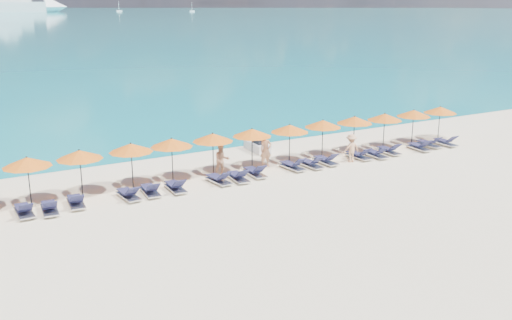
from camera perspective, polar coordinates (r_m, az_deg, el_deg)
ground at (r=25.81m, az=3.32°, el=-4.11°), size 1400.00×1400.00×0.00m
sailboat_near at (r=583.54m, az=-6.43°, el=14.60°), size 5.13×1.71×9.41m
sailboat_far at (r=608.65m, az=-13.53°, el=14.33°), size 5.61×1.87×10.29m
jetski at (r=34.26m, az=0.14°, el=1.41°), size 0.94×2.20×0.77m
beachgoer_a at (r=30.88m, az=0.98°, el=0.99°), size 0.69×0.47×1.84m
beachgoer_b at (r=29.27m, az=-3.44°, el=-0.01°), size 0.88×0.59×1.68m
beachgoer_c at (r=32.24m, az=9.49°, el=1.17°), size 1.06×0.54×1.60m
umbrella_2 at (r=26.42m, az=-21.93°, el=-0.19°), size 2.10×2.10×2.28m
umbrella_3 at (r=26.91m, az=-17.24°, el=0.51°), size 2.10×2.10×2.28m
umbrella_4 at (r=27.56m, az=-12.40°, el=1.20°), size 2.10×2.10×2.28m
umbrella_5 at (r=28.21m, az=-8.44°, el=1.72°), size 2.10×2.10×2.28m
umbrella_6 at (r=29.09m, az=-4.35°, el=2.26°), size 2.10×2.10×2.28m
umbrella_7 at (r=30.10m, az=-0.40°, el=2.76°), size 2.10×2.10×2.28m
umbrella_8 at (r=31.15m, az=3.40°, el=3.17°), size 2.10×2.10×2.28m
umbrella_9 at (r=32.54m, az=6.71°, el=3.62°), size 2.10×2.10×2.28m
umbrella_10 at (r=33.88m, az=9.83°, el=3.97°), size 2.10×2.10×2.28m
umbrella_11 at (r=35.13m, az=12.75°, el=4.22°), size 2.10×2.10×2.28m
umbrella_12 at (r=36.77m, az=15.50°, el=4.53°), size 2.10×2.10×2.28m
umbrella_13 at (r=38.45m, az=17.95°, el=4.79°), size 2.10×2.10×2.28m
lounger_3 at (r=25.86m, az=-22.17°, el=-4.69°), size 0.65×1.71×0.66m
lounger_4 at (r=25.79m, az=-19.94°, el=-4.52°), size 0.76×1.75×0.66m
lounger_5 at (r=26.23m, az=-17.56°, el=-3.97°), size 0.75×1.74×0.66m
lounger_6 at (r=26.58m, az=-12.62°, el=-3.35°), size 0.75×1.74×0.66m
lounger_7 at (r=26.94m, az=-10.52°, el=-2.98°), size 0.75×1.74×0.66m
lounger_8 at (r=27.27m, az=-8.05°, el=-2.64°), size 0.68×1.72×0.66m
lounger_9 at (r=28.20m, az=-3.74°, el=-1.91°), size 0.78×1.75×0.66m
lounger_10 at (r=28.54m, az=-1.78°, el=-1.67°), size 0.76×1.75×0.66m
lounger_11 at (r=29.29m, az=-0.09°, el=-1.20°), size 0.69×1.72×0.66m
lounger_12 at (r=30.51m, az=3.68°, el=-0.55°), size 0.75×1.74×0.66m
lounger_13 at (r=30.99m, az=5.51°, el=-0.34°), size 0.72×1.73×0.66m
lounger_14 at (r=31.72m, az=7.01°, el=-0.01°), size 0.66×1.72×0.66m
lounger_15 at (r=33.08m, az=10.24°, el=0.50°), size 0.70×1.73×0.66m
lounger_16 at (r=33.58m, az=11.90°, el=0.64°), size 0.68×1.72×0.66m
lounger_17 at (r=34.53m, az=13.15°, el=0.97°), size 0.69×1.72×0.66m
lounger_18 at (r=35.87m, az=16.01°, el=1.30°), size 0.77×1.75×0.66m
lounger_19 at (r=36.82m, az=16.90°, el=1.59°), size 0.72×1.74×0.66m
lounger_20 at (r=37.54m, az=18.42°, el=1.72°), size 0.72×1.73×0.66m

